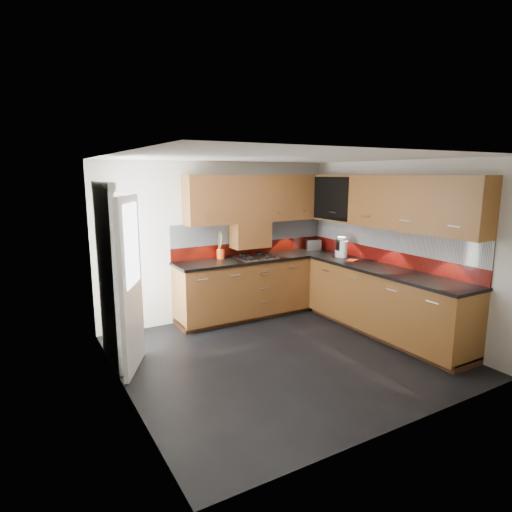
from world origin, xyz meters
TOP-DOWN VIEW (x-y plane):
  - room at (0.00, 0.00)m, footprint 4.00×3.80m
  - base_cabinets at (1.07, 0.72)m, footprint 2.70×3.20m
  - countertop at (1.05, 0.70)m, footprint 2.72×3.22m
  - backsplash at (1.28, 0.93)m, footprint 2.70×3.20m
  - upper_cabinets at (1.23, 0.78)m, footprint 2.50×3.20m
  - extractor_hood at (0.45, 1.64)m, footprint 0.60×0.33m
  - glass_cabinet at (1.71, 1.07)m, footprint 0.32×0.80m
  - back_door at (-1.78, 0.75)m, footprint 0.42×1.19m
  - gas_hob at (0.45, 1.47)m, footprint 0.59×0.52m
  - utensil_pot at (-0.05, 1.67)m, footprint 0.12×0.12m
  - toaster at (1.66, 1.60)m, footprint 0.29×0.24m
  - food_processor at (1.65, 0.87)m, footprint 0.19×0.19m
  - paper_towel at (1.63, 0.81)m, footprint 0.16×0.16m
  - orange_cloth at (1.59, 0.55)m, footprint 0.18×0.17m

SIDE VIEW (x-z plane):
  - base_cabinets at x=1.07m, z-range -0.04..0.91m
  - countertop at x=1.05m, z-range 0.90..0.94m
  - orange_cloth at x=1.59m, z-range 0.94..0.96m
  - gas_hob at x=0.45m, z-range 0.93..0.98m
  - toaster at x=1.66m, z-range 0.94..1.12m
  - back_door at x=-1.78m, z-range 0.01..2.05m
  - utensil_pot at x=-0.05m, z-range 0.83..1.24m
  - paper_towel at x=1.63m, z-range 0.94..1.20m
  - food_processor at x=1.65m, z-range 0.93..1.24m
  - backsplash at x=1.28m, z-range 0.94..1.48m
  - extractor_hood at x=0.45m, z-range 1.08..1.48m
  - room at x=0.00m, z-range 0.18..2.82m
  - upper_cabinets at x=1.23m, z-range 1.48..2.20m
  - glass_cabinet at x=1.71m, z-range 1.54..2.20m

